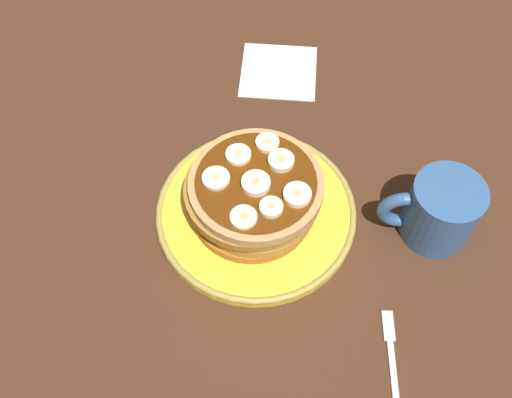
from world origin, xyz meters
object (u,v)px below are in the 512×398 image
(banana_slice_7, at_px, (271,208))
(coffee_mug, at_px, (439,210))
(banana_slice_4, at_px, (297,195))
(banana_slice_0, at_px, (252,183))
(banana_slice_5, at_px, (216,179))
(banana_slice_1, at_px, (238,155))
(banana_slice_2, at_px, (267,143))
(banana_slice_3, at_px, (244,218))
(pancake_stack, at_px, (254,193))
(fork, at_px, (392,360))
(plate, at_px, (256,212))
(napkin, at_px, (279,71))
(banana_slice_6, at_px, (281,161))

(banana_slice_7, relative_size, coffee_mug, 0.23)
(banana_slice_4, xyz_separation_m, banana_slice_7, (0.03, 0.02, -0.00))
(banana_slice_0, height_order, banana_slice_5, banana_slice_0)
(banana_slice_1, height_order, banana_slice_2, same)
(banana_slice_3, height_order, banana_slice_4, banana_slice_4)
(pancake_stack, distance_m, banana_slice_0, 0.04)
(fork, bearing_deg, plate, -49.66)
(pancake_stack, bearing_deg, plate, 120.66)
(pancake_stack, height_order, napkin, pancake_stack)
(banana_slice_5, bearing_deg, pancake_stack, -173.13)
(banana_slice_3, height_order, banana_slice_6, banana_slice_6)
(banana_slice_3, height_order, banana_slice_7, banana_slice_7)
(banana_slice_7, bearing_deg, banana_slice_0, -54.90)
(pancake_stack, height_order, banana_slice_0, banana_slice_0)
(banana_slice_2, relative_size, banana_slice_6, 0.92)
(pancake_stack, xyz_separation_m, banana_slice_1, (0.02, -0.03, 0.03))
(banana_slice_4, relative_size, fork, 0.25)
(banana_slice_7, xyz_separation_m, coffee_mug, (-0.20, -0.02, -0.03))
(banana_slice_1, distance_m, coffee_mug, 0.24)
(banana_slice_1, bearing_deg, napkin, -102.52)
(banana_slice_7, height_order, coffee_mug, coffee_mug)
(banana_slice_6, relative_size, fork, 0.24)
(fork, bearing_deg, coffee_mug, -110.38)
(plate, bearing_deg, pancake_stack, -59.34)
(banana_slice_5, distance_m, napkin, 0.27)
(banana_slice_2, bearing_deg, banana_slice_7, 93.76)
(banana_slice_4, bearing_deg, banana_slice_0, -15.24)
(banana_slice_0, xyz_separation_m, banana_slice_1, (0.02, -0.04, -0.00))
(banana_slice_1, bearing_deg, banana_slice_3, 96.53)
(plate, relative_size, napkin, 2.25)
(banana_slice_3, xyz_separation_m, napkin, (-0.04, -0.30, -0.08))
(pancake_stack, height_order, banana_slice_7, banana_slice_7)
(banana_slice_0, xyz_separation_m, banana_slice_5, (0.04, -0.01, -0.00))
(banana_slice_1, relative_size, fork, 0.23)
(banana_slice_6, height_order, banana_slice_7, banana_slice_6)
(banana_slice_1, xyz_separation_m, coffee_mug, (-0.24, 0.05, -0.03))
(banana_slice_2, height_order, banana_slice_3, banana_slice_2)
(banana_slice_4, bearing_deg, pancake_stack, -26.23)
(banana_slice_0, xyz_separation_m, banana_slice_6, (-0.03, -0.03, -0.00))
(coffee_mug, relative_size, fork, 0.90)
(pancake_stack, bearing_deg, banana_slice_7, 116.13)
(pancake_stack, relative_size, coffee_mug, 1.42)
(plate, relative_size, banana_slice_1, 8.19)
(banana_slice_6, xyz_separation_m, coffee_mug, (-0.19, 0.04, -0.03))
(banana_slice_4, height_order, coffee_mug, coffee_mug)
(plate, bearing_deg, napkin, -95.92)
(fork, bearing_deg, napkin, -73.51)
(banana_slice_7, bearing_deg, banana_slice_2, -86.24)
(banana_slice_4, height_order, napkin, banana_slice_4)
(banana_slice_1, distance_m, banana_slice_7, 0.08)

